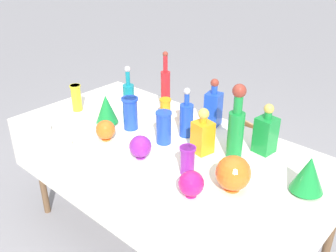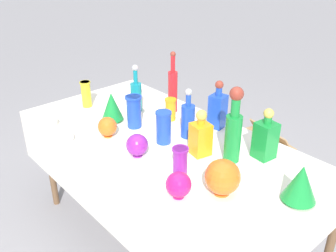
% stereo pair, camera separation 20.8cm
% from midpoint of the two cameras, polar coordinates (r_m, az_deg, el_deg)
% --- Properties ---
extents(ground_plane, '(40.00, 40.00, 0.00)m').
position_cam_midpoint_polar(ground_plane, '(2.58, -2.41, -17.32)').
color(ground_plane, gray).
extents(display_table, '(1.92, 0.94, 0.76)m').
position_cam_midpoint_polar(display_table, '(2.13, -3.48, -4.27)').
color(display_table, white).
rests_on(display_table, ground).
extents(tall_bottle_0, '(0.07, 0.07, 0.32)m').
position_cam_midpoint_polar(tall_bottle_0, '(2.46, -8.43, 4.53)').
color(tall_bottle_0, teal).
rests_on(tall_bottle_0, display_table).
extents(tall_bottle_1, '(0.06, 0.06, 0.41)m').
position_cam_midpoint_polar(tall_bottle_1, '(2.44, -2.84, 5.70)').
color(tall_bottle_1, red).
rests_on(tall_bottle_1, display_table).
extents(tall_bottle_2, '(0.08, 0.08, 0.41)m').
position_cam_midpoint_polar(tall_bottle_2, '(1.92, 7.32, -0.10)').
color(tall_bottle_2, '#198C38').
rests_on(tall_bottle_2, display_table).
extents(tall_bottle_3, '(0.08, 0.08, 0.30)m').
position_cam_midpoint_polar(tall_bottle_3, '(2.14, 0.05, 1.15)').
color(tall_bottle_3, blue).
rests_on(tall_bottle_3, display_table).
extents(square_decanter_0, '(0.10, 0.10, 0.30)m').
position_cam_midpoint_polar(square_decanter_0, '(2.27, 4.34, 2.92)').
color(square_decanter_0, blue).
rests_on(square_decanter_0, display_table).
extents(square_decanter_1, '(0.11, 0.11, 0.28)m').
position_cam_midpoint_polar(square_decanter_1, '(2.02, 11.86, -1.09)').
color(square_decanter_1, '#198C38').
rests_on(square_decanter_1, display_table).
extents(square_decanter_2, '(0.11, 0.11, 0.26)m').
position_cam_midpoint_polar(square_decanter_2, '(1.98, 2.34, -1.35)').
color(square_decanter_2, orange).
rests_on(square_decanter_2, display_table).
extents(slender_vase_0, '(0.10, 0.10, 0.20)m').
position_cam_midpoint_polar(slender_vase_0, '(2.24, -8.42, 2.01)').
color(slender_vase_0, blue).
rests_on(slender_vase_0, display_table).
extents(slender_vase_1, '(0.09, 0.09, 0.19)m').
position_cam_midpoint_polar(slender_vase_1, '(2.07, -3.54, -0.17)').
color(slender_vase_1, blue).
rests_on(slender_vase_1, display_table).
extents(slender_vase_2, '(0.07, 0.07, 0.14)m').
position_cam_midpoint_polar(slender_vase_2, '(2.35, -2.94, 2.63)').
color(slender_vase_2, orange).
rests_on(slender_vase_2, display_table).
extents(slender_vase_3, '(0.07, 0.07, 0.18)m').
position_cam_midpoint_polar(slender_vase_3, '(2.57, -16.08, 4.23)').
color(slender_vase_3, yellow).
rests_on(slender_vase_3, display_table).
extents(slender_vase_4, '(0.08, 0.08, 0.14)m').
position_cam_midpoint_polar(slender_vase_4, '(1.81, -0.29, -5.16)').
color(slender_vase_4, purple).
rests_on(slender_vase_4, display_table).
extents(fluted_vase_0, '(0.14, 0.14, 0.19)m').
position_cam_midpoint_polar(fluted_vase_0, '(2.34, -11.92, 2.50)').
color(fluted_vase_0, '#198C38').
rests_on(fluted_vase_0, display_table).
extents(fluted_vase_1, '(0.15, 0.15, 0.18)m').
position_cam_midpoint_polar(fluted_vase_1, '(1.76, 17.52, -7.12)').
color(fluted_vase_1, '#198C38').
rests_on(fluted_vase_1, display_table).
extents(round_bowl_0, '(0.16, 0.16, 0.17)m').
position_cam_midpoint_polar(round_bowl_0, '(1.71, 6.47, -7.26)').
color(round_bowl_0, orange).
rests_on(round_bowl_0, display_table).
extents(round_bowl_1, '(0.12, 0.12, 0.13)m').
position_cam_midpoint_polar(round_bowl_1, '(1.96, -7.28, -3.22)').
color(round_bowl_1, purple).
rests_on(round_bowl_1, display_table).
extents(round_bowl_2, '(0.12, 0.12, 0.12)m').
position_cam_midpoint_polar(round_bowl_2, '(1.67, -0.04, -8.88)').
color(round_bowl_2, '#C61972').
rests_on(round_bowl_2, display_table).
extents(round_bowl_3, '(0.11, 0.11, 0.12)m').
position_cam_midpoint_polar(round_bowl_3, '(2.16, -12.23, -0.65)').
color(round_bowl_3, orange).
rests_on(round_bowl_3, display_table).
extents(price_tag_left, '(0.05, 0.02, 0.05)m').
position_cam_midpoint_polar(price_tag_left, '(2.39, -20.19, -0.14)').
color(price_tag_left, white).
rests_on(price_tag_left, display_table).
extents(price_tag_center, '(0.05, 0.03, 0.04)m').
position_cam_midpoint_polar(price_tag_center, '(2.18, -17.49, -2.36)').
color(price_tag_center, white).
rests_on(price_tag_center, display_table).
extents(cardboard_box_behind_left, '(0.54, 0.40, 0.41)m').
position_cam_midpoint_polar(cardboard_box_behind_left, '(3.24, 10.11, -3.95)').
color(cardboard_box_behind_left, tan).
rests_on(cardboard_box_behind_left, ground).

